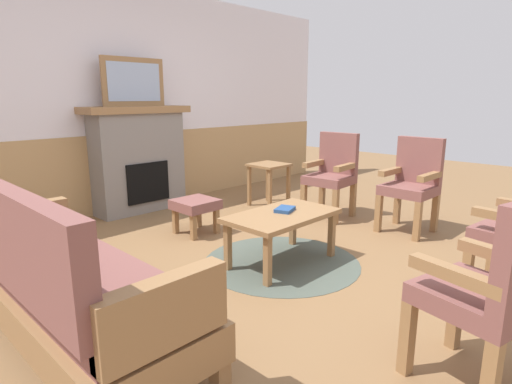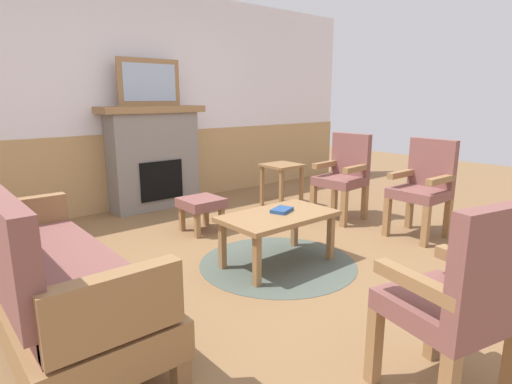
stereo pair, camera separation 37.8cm
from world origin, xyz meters
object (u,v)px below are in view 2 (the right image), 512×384
(framed_picture, at_px, (149,82))
(footstool, at_px, (201,205))
(book_on_table, at_px, (282,210))
(armchair_front_center, at_px, (461,297))
(fireplace, at_px, (154,157))
(side_table, at_px, (282,173))
(couch, at_px, (50,275))
(armchair_near_fireplace, at_px, (344,173))
(coffee_table, at_px, (278,220))
(armchair_by_window_left, at_px, (424,184))

(framed_picture, distance_m, footstool, 1.76)
(book_on_table, xyz_separation_m, armchair_front_center, (-0.60, -1.77, 0.08))
(fireplace, height_order, footstool, fireplace)
(armchair_front_center, height_order, side_table, armchair_front_center)
(armchair_front_center, bearing_deg, couch, 125.37)
(fireplace, height_order, book_on_table, fireplace)
(fireplace, xyz_separation_m, armchair_near_fireplace, (1.45, -1.85, -0.11))
(side_table, bearing_deg, footstool, -170.60)
(footstool, xyz_separation_m, side_table, (1.37, 0.23, 0.15))
(fireplace, height_order, couch, fireplace)
(couch, relative_size, side_table, 3.27)
(book_on_table, bearing_deg, side_table, 46.38)
(framed_picture, relative_size, couch, 0.44)
(book_on_table, bearing_deg, coffee_table, -155.28)
(fireplace, relative_size, framed_picture, 1.62)
(couch, xyz_separation_m, armchair_front_center, (1.24, -1.75, 0.14))
(coffee_table, xyz_separation_m, side_table, (1.36, 1.39, 0.05))
(side_table, bearing_deg, coffee_table, -134.41)
(framed_picture, distance_m, armchair_by_window_left, 3.33)
(fireplace, xyz_separation_m, book_on_table, (-0.01, -2.34, -0.20))
(armchair_by_window_left, xyz_separation_m, armchair_front_center, (-2.16, -1.35, 0.00))
(coffee_table, relative_size, armchair_front_center, 0.98)
(framed_picture, distance_m, coffee_table, 2.65)
(armchair_by_window_left, bearing_deg, side_table, 98.63)
(coffee_table, distance_m, footstool, 1.16)
(framed_picture, height_order, armchair_front_center, framed_picture)
(fireplace, bearing_deg, armchair_by_window_left, -60.63)
(framed_picture, height_order, coffee_table, framed_picture)
(coffee_table, xyz_separation_m, footstool, (-0.01, 1.16, -0.10))
(couch, distance_m, coffee_table, 1.78)
(coffee_table, height_order, footstool, coffee_table)
(framed_picture, bearing_deg, couch, -128.05)
(fireplace, height_order, armchair_near_fireplace, fireplace)
(armchair_near_fireplace, distance_m, armchair_front_center, 3.06)
(coffee_table, bearing_deg, armchair_front_center, -107.05)
(framed_picture, bearing_deg, armchair_near_fireplace, -51.93)
(framed_picture, distance_m, couch, 3.22)
(framed_picture, xyz_separation_m, side_table, (1.29, -0.99, -1.13))
(couch, distance_m, armchair_by_window_left, 3.43)
(side_table, bearing_deg, book_on_table, -133.62)
(side_table, bearing_deg, fireplace, 142.51)
(armchair_near_fireplace, bearing_deg, side_table, 100.63)
(footstool, height_order, armchair_front_center, armchair_front_center)
(book_on_table, relative_size, footstool, 0.48)
(side_table, bearing_deg, armchair_near_fireplace, -79.37)
(armchair_by_window_left, distance_m, armchair_front_center, 2.55)
(armchair_near_fireplace, xyz_separation_m, armchair_front_center, (-2.05, -2.26, 0.00))
(footstool, bearing_deg, armchair_near_fireplace, -22.43)
(couch, relative_size, armchair_front_center, 1.84)
(couch, distance_m, armchair_front_center, 2.15)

